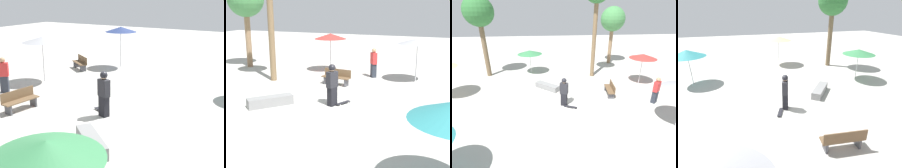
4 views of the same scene
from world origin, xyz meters
The scene contains 9 objects.
ground_plane centered at (0.00, 0.00, 0.00)m, with size 60.00×60.00×0.00m, color #B2AFA8.
skater_main centered at (-0.81, -0.18, 0.98)m, with size 0.42×0.54×1.82m.
skateboard centered at (-0.44, 0.19, 0.06)m, with size 0.51×0.81×0.07m.
concrete_ledge centered at (-3.26, -1.21, 0.21)m, with size 1.65×1.81×0.41m.
bench_far centered at (-1.95, 3.17, 0.43)m, with size 1.64×0.64×0.85m.
shade_umbrella_green centered at (-6.83, -2.67, 1.99)m, with size 2.18×2.18×2.17m.
shade_umbrella_teal centered at (4.27, -5.22, 2.09)m, with size 2.27×2.27×2.31m.
shade_umbrella_tan centered at (-2.48, -8.05, 2.33)m, with size 2.28×2.28×2.52m.
palm_tree_far_back centered at (-6.62, -6.36, 5.22)m, with size 2.36×2.36×6.55m.
Camera 4 is at (1.31, 7.27, 4.62)m, focal length 28.00 mm.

